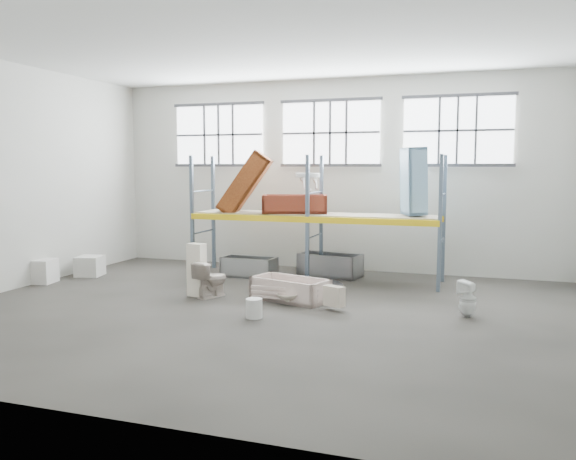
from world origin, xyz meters
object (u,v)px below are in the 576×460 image
at_px(toilet_beige, 211,279).
at_px(blue_tub_upright, 414,181).
at_px(steel_tub_right, 330,265).
at_px(bathtub_beige, 290,289).
at_px(toilet_white, 468,299).
at_px(steel_tub_left, 249,267).
at_px(bucket, 254,308).
at_px(carton_near, 40,271).
at_px(cistern_tall, 197,270).
at_px(rust_tub_flat, 295,204).

height_order(toilet_beige, blue_tub_upright, blue_tub_upright).
bearing_deg(steel_tub_right, bathtub_beige, -91.75).
height_order(toilet_white, steel_tub_left, toilet_white).
xyz_separation_m(steel_tub_left, blue_tub_upright, (3.95, 0.33, 2.15)).
bearing_deg(bucket, bathtub_beige, 83.76).
bearing_deg(toilet_beige, steel_tub_right, -99.04).
relative_size(bathtub_beige, steel_tub_left, 1.18).
bearing_deg(carton_near, bathtub_beige, 1.38).
height_order(cistern_tall, steel_tub_left, cistern_tall).
distance_m(toilet_beige, blue_tub_upright, 5.09).
relative_size(toilet_beige, steel_tub_right, 0.50).
bearing_deg(cistern_tall, carton_near, -171.26).
distance_m(cistern_tall, blue_tub_upright, 5.29).
bearing_deg(toilet_white, toilet_beige, -67.24).
bearing_deg(toilet_white, steel_tub_right, -109.64).
distance_m(toilet_beige, bucket, 2.00).
bearing_deg(bucket, steel_tub_left, 113.81).
height_order(blue_tub_upright, bucket, blue_tub_upright).
relative_size(toilet_beige, carton_near, 1.18).
xyz_separation_m(cistern_tall, bucket, (1.83, -1.30, -0.38)).
bearing_deg(blue_tub_upright, cistern_tall, -146.67).
xyz_separation_m(bathtub_beige, toilet_white, (3.49, -0.24, 0.11)).
distance_m(steel_tub_left, rust_tub_flat, 1.95).
height_order(steel_tub_left, rust_tub_flat, rust_tub_flat).
bearing_deg(bucket, toilet_white, 19.65).
bearing_deg(cistern_tall, steel_tub_left, 95.45).
distance_m(toilet_white, carton_near, 9.66).
height_order(bathtub_beige, blue_tub_upright, blue_tub_upright).
bearing_deg(carton_near, cistern_tall, -1.37).
distance_m(bathtub_beige, rust_tub_flat, 2.95).
distance_m(steel_tub_right, carton_near, 6.95).
height_order(bathtub_beige, toilet_beige, toilet_beige).
relative_size(rust_tub_flat, carton_near, 2.40).
distance_m(rust_tub_flat, carton_near, 6.24).
xyz_separation_m(bathtub_beige, rust_tub_flat, (-0.68, 2.39, 1.59)).
relative_size(blue_tub_upright, carton_near, 2.35).
height_order(cistern_tall, rust_tub_flat, rust_tub_flat).
bearing_deg(cistern_tall, blue_tub_upright, 43.44).
relative_size(toilet_white, bucket, 1.92).
height_order(toilet_beige, cistern_tall, cistern_tall).
distance_m(bathtub_beige, bucket, 1.56).
relative_size(steel_tub_left, steel_tub_right, 0.87).
height_order(cistern_tall, blue_tub_upright, blue_tub_upright).
distance_m(blue_tub_upright, carton_near, 8.97).
height_order(toilet_white, bucket, toilet_white).
xyz_separation_m(steel_tub_right, rust_tub_flat, (-0.77, -0.48, 1.54)).
bearing_deg(toilet_white, rust_tub_flat, -99.44).
distance_m(toilet_beige, carton_near, 4.50).
distance_m(cistern_tall, rust_tub_flat, 3.21).
xyz_separation_m(toilet_beige, bucket, (1.50, -1.31, -0.21)).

